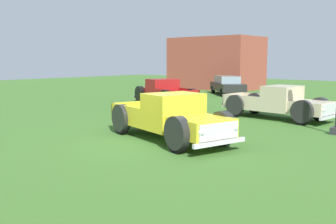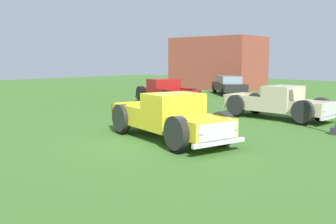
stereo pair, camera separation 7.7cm
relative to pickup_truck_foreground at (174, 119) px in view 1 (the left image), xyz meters
name	(u,v)px [view 1 (the left image)]	position (x,y,z in m)	size (l,w,h in m)	color
ground_plane	(162,141)	(-0.32, -0.25, -0.73)	(80.00, 80.00, 0.00)	#3D6B28
pickup_truck_foreground	(174,119)	(0.00, 0.00, 0.00)	(5.26, 3.06, 1.52)	yellow
pickup_truck_behind_left	(283,104)	(0.70, 6.55, -0.03)	(4.91, 2.23, 1.46)	#C6B793
pickup_truck_behind_right	(162,92)	(-7.07, 7.46, -0.02)	(5.12, 3.29, 1.48)	maroon
sedan_distant_a	(227,85)	(-7.60, 15.44, 0.00)	(4.18, 4.06, 1.38)	black
brick_pavilion	(216,63)	(-11.93, 20.41, 1.55)	(7.73, 4.74, 4.56)	brown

